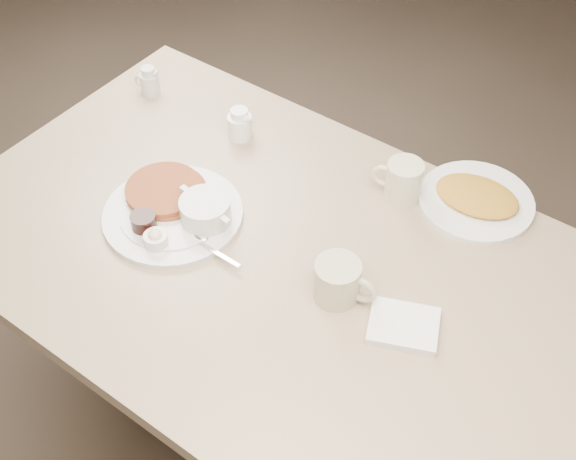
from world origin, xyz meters
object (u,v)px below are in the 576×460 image
Objects in this scene: coffee_mug_near at (339,281)px; hash_plate at (476,200)px; coffee_mug_far at (402,181)px; creamer_left at (149,82)px; main_plate at (177,209)px; diner_table at (283,307)px; creamer_right at (240,124)px.

hash_plate is at bearing 75.18° from coffee_mug_near.
coffee_mug_far is 0.73m from creamer_left.
main_plate is 3.20× the size of coffee_mug_far.
coffee_mug_far is (0.37, 0.34, 0.03)m from main_plate.
creamer_left is at bearing 160.52° from coffee_mug_near.
coffee_mug_far is 1.55× the size of creamer_left.
main_plate is 0.41m from coffee_mug_near.
coffee_mug_far is at bearing 97.43° from coffee_mug_near.
coffee_mug_far reaches higher than main_plate.
creamer_left is at bearing 157.42° from diner_table.
hash_plate is at bearing 39.50° from main_plate.
coffee_mug_far is at bearing 5.84° from creamer_right.
coffee_mug_far is at bearing -150.97° from hash_plate.
diner_table is 0.33m from main_plate.
creamer_right is (-0.33, 0.26, 0.21)m from diner_table.
diner_table is at bearing 174.60° from coffee_mug_near.
diner_table is 10.76× the size of coffee_mug_near.
creamer_left is at bearing 140.70° from main_plate.
main_plate is at bearing -176.76° from coffee_mug_near.
coffee_mug_far is 0.17m from hash_plate.
creamer_right is at bearing 0.59° from creamer_left.
main_plate is 0.47m from creamer_left.
creamer_right is (-0.48, 0.28, -0.01)m from coffee_mug_near.
main_plate is 1.38× the size of hash_plate.
coffee_mug_near is 0.82m from creamer_left.
creamer_left is (-0.73, -0.05, -0.01)m from coffee_mug_far.
diner_table is 12.06× the size of coffee_mug_far.
hash_plate is (0.58, 0.13, -0.02)m from creamer_right.
coffee_mug_near is (0.41, 0.02, 0.02)m from main_plate.
coffee_mug_near is at bearing -5.40° from diner_table.
main_plate is at bearing -140.50° from hash_plate.
main_plate reaches higher than diner_table.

